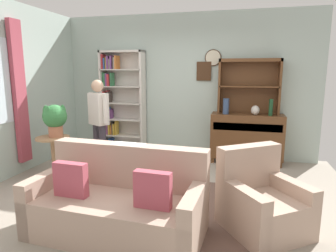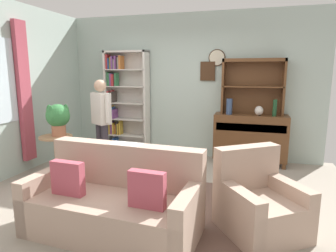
# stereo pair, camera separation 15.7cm
# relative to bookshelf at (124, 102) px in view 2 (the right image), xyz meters

# --- Properties ---
(ground_plane) EXTENTS (5.40, 4.60, 0.02)m
(ground_plane) POSITION_rel_bookshelf_xyz_m (1.37, -1.94, -1.08)
(ground_plane) COLOR #9E9384
(wall_back) EXTENTS (5.00, 0.09, 2.80)m
(wall_back) POSITION_rel_bookshelf_xyz_m (1.37, 0.19, 0.34)
(wall_back) COLOR #ADC1B7
(wall_back) RESTS_ON ground_plane
(wall_left) EXTENTS (0.16, 4.20, 2.80)m
(wall_left) POSITION_rel_bookshelf_xyz_m (-1.15, -1.97, 0.33)
(wall_left) COLOR #ADC1B7
(wall_left) RESTS_ON ground_plane
(area_rug) EXTENTS (2.53, 1.94, 0.01)m
(area_rug) POSITION_rel_bookshelf_xyz_m (1.57, -2.24, -1.06)
(area_rug) COLOR brown
(area_rug) RESTS_ON ground_plane
(bookshelf) EXTENTS (0.90, 0.30, 2.10)m
(bookshelf) POSITION_rel_bookshelf_xyz_m (0.00, 0.00, 0.00)
(bookshelf) COLOR silver
(bookshelf) RESTS_ON ground_plane
(sideboard) EXTENTS (1.30, 0.45, 0.92)m
(sideboard) POSITION_rel_bookshelf_xyz_m (2.56, -0.08, -0.56)
(sideboard) COLOR brown
(sideboard) RESTS_ON ground_plane
(sideboard_hutch) EXTENTS (1.10, 0.26, 1.00)m
(sideboard_hutch) POSITION_rel_bookshelf_xyz_m (2.56, 0.02, 0.49)
(sideboard_hutch) COLOR brown
(sideboard_hutch) RESTS_ON sideboard
(vase_tall) EXTENTS (0.11, 0.11, 0.29)m
(vase_tall) POSITION_rel_bookshelf_xyz_m (2.17, -0.17, -0.01)
(vase_tall) COLOR #33476B
(vase_tall) RESTS_ON sideboard
(vase_round) EXTENTS (0.15, 0.15, 0.17)m
(vase_round) POSITION_rel_bookshelf_xyz_m (2.69, -0.15, -0.06)
(vase_round) COLOR beige
(vase_round) RESTS_ON sideboard
(bottle_wine) EXTENTS (0.07, 0.07, 0.29)m
(bottle_wine) POSITION_rel_bookshelf_xyz_m (2.95, -0.17, -0.00)
(bottle_wine) COLOR #194223
(bottle_wine) RESTS_ON sideboard
(couch_floral) EXTENTS (1.84, 0.95, 0.90)m
(couch_floral) POSITION_rel_bookshelf_xyz_m (1.23, -2.93, -0.76)
(couch_floral) COLOR tan
(couch_floral) RESTS_ON ground_plane
(armchair_floral) EXTENTS (1.07, 1.07, 0.88)m
(armchair_floral) POSITION_rel_bookshelf_xyz_m (2.71, -2.50, -0.78)
(armchair_floral) COLOR tan
(armchair_floral) RESTS_ON ground_plane
(plant_stand) EXTENTS (0.52, 0.52, 0.67)m
(plant_stand) POSITION_rel_bookshelf_xyz_m (-0.44, -1.66, -0.66)
(plant_stand) COLOR #A87F56
(plant_stand) RESTS_ON ground_plane
(potted_plant_large) EXTENTS (0.37, 0.37, 0.51)m
(potted_plant_large) POSITION_rel_bookshelf_xyz_m (-0.40, -1.63, -0.10)
(potted_plant_large) COLOR #AD6B4C
(potted_plant_large) RESTS_ON plant_stand
(person_reading) EXTENTS (0.48, 0.35, 1.56)m
(person_reading) POSITION_rel_bookshelf_xyz_m (0.14, -1.21, -0.16)
(person_reading) COLOR #38333D
(person_reading) RESTS_ON ground_plane
(coffee_table) EXTENTS (0.80, 0.50, 0.42)m
(coffee_table) POSITION_rel_bookshelf_xyz_m (1.15, -2.19, -0.72)
(coffee_table) COLOR brown
(coffee_table) RESTS_ON ground_plane
(book_stack) EXTENTS (0.22, 0.12, 0.09)m
(book_stack) POSITION_rel_bookshelf_xyz_m (1.01, -2.27, -0.60)
(book_stack) COLOR #B22D33
(book_stack) RESTS_ON coffee_table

